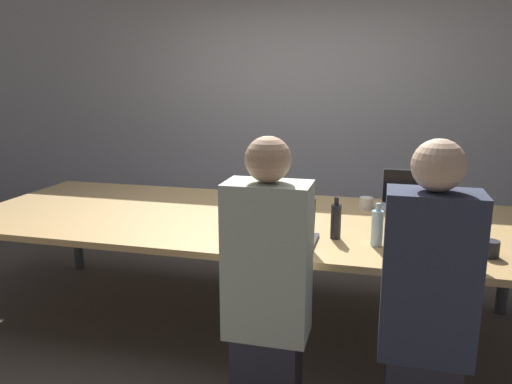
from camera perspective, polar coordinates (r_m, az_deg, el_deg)
ground_plane at (r=3.65m, az=-0.68°, el=-14.35°), size 24.00×24.00×0.00m
curtain_wall at (r=5.26m, az=5.22°, el=9.91°), size 12.00×0.06×2.80m
conference_table at (r=3.38m, az=-0.72°, el=-3.62°), size 3.84×1.49×0.76m
laptop_far_right at (r=3.73m, az=16.86°, el=-0.61°), size 0.35×0.27×0.27m
cup_far_right at (r=3.64m, az=12.47°, el=-1.24°), size 0.09×0.09×0.08m
laptop_near_right at (r=2.77m, az=19.42°, el=-5.46°), size 0.36×0.28×0.27m
person_near_right at (r=2.37m, az=18.96°, el=-12.01°), size 0.40×0.24×1.43m
cup_near_right at (r=2.89m, az=25.19°, el=-5.89°), size 0.09×0.09×0.09m
bottle_near_right at (r=2.85m, az=13.68°, el=-3.96°), size 0.07×0.07×0.24m
laptop_near_midright at (r=2.81m, az=3.52°, el=-4.40°), size 0.33×0.28×0.28m
person_near_midright at (r=2.42m, az=1.31°, el=-10.94°), size 0.40×0.24×1.42m
bottle_near_midright at (r=2.93m, az=9.11°, el=-3.27°), size 0.06×0.06×0.25m
stapler at (r=3.21m, az=-3.26°, el=-3.19°), size 0.07×0.16×0.05m
notebook at (r=3.11m, az=1.55°, el=-3.97°), size 0.24×0.19×0.02m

